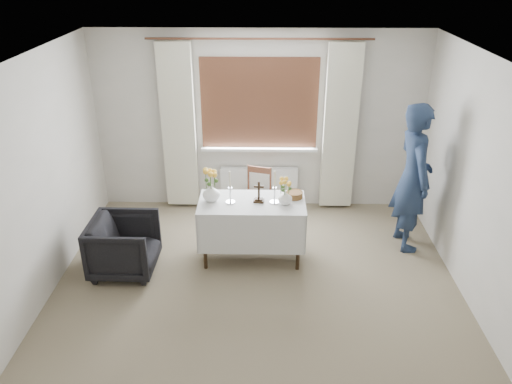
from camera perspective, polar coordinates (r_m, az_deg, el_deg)
ground at (r=5.31m, az=-0.01°, el=-13.77°), size 5.00×5.00×0.00m
altar_table at (r=5.96m, az=-0.47°, el=-4.39°), size 1.24×0.64×0.76m
wooden_chair at (r=6.70m, az=0.01°, el=-0.63°), size 0.45×0.45×0.78m
armchair at (r=5.95m, az=-14.83°, el=-5.94°), size 0.75×0.73×0.67m
person at (r=6.28m, az=17.49°, el=1.57°), size 0.51×0.72×1.85m
radiator at (r=7.20m, az=0.35°, el=0.56°), size 1.10×0.10×0.60m
wooden_cross at (r=5.72m, az=0.33°, el=0.03°), size 0.13×0.10×0.26m
candlestick_left at (r=5.68m, az=-2.98°, el=0.56°), size 0.12×0.12×0.39m
candlestick_right at (r=5.68m, az=2.15°, el=0.56°), size 0.15×0.15×0.40m
flower_vase_left at (r=5.78m, az=-5.15°, el=-0.06°), size 0.26×0.26×0.21m
flower_vase_right at (r=5.70m, az=3.34°, el=-0.62°), size 0.16×0.16×0.17m
wicker_basket at (r=5.88m, az=4.42°, el=-0.29°), size 0.20×0.20×0.07m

